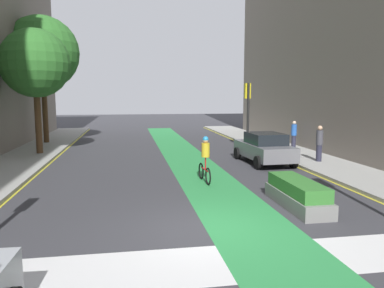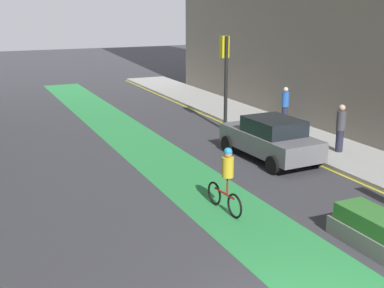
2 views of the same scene
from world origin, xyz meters
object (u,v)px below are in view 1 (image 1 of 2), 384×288
object	(u,v)px
traffic_signal_far_right	(248,103)
median_planter	(297,194)
pedestrian_sidewalk_right_a	(294,134)
cyclist_in_lane	(205,158)
pedestrian_sidewalk_right_b	(319,143)
car_grey_right_far	(264,148)
street_tree_far	(42,53)
street_tree_near	(35,64)

from	to	relation	value
traffic_signal_far_right	median_planter	world-z (taller)	traffic_signal_far_right
pedestrian_sidewalk_right_a	traffic_signal_far_right	bearing A→B (deg)	168.08
traffic_signal_far_right	median_planter	xyz separation A→B (m)	(-2.27, -12.00, -2.54)
traffic_signal_far_right	cyclist_in_lane	bearing A→B (deg)	-118.02
cyclist_in_lane	traffic_signal_far_right	bearing A→B (deg)	61.98
pedestrian_sidewalk_right_b	traffic_signal_far_right	bearing A→B (deg)	110.44
car_grey_right_far	pedestrian_sidewalk_right_b	world-z (taller)	pedestrian_sidewalk_right_b
cyclist_in_lane	car_grey_right_far	bearing A→B (deg)	43.43
pedestrian_sidewalk_right_a	street_tree_far	bearing A→B (deg)	160.98
street_tree_near	traffic_signal_far_right	bearing A→B (deg)	0.77
traffic_signal_far_right	cyclist_in_lane	xyz separation A→B (m)	(-4.44, -8.34, -1.97)
pedestrian_sidewalk_right_a	median_planter	world-z (taller)	pedestrian_sidewalk_right_a
car_grey_right_far	cyclist_in_lane	world-z (taller)	cyclist_in_lane
car_grey_right_far	street_tree_far	world-z (taller)	street_tree_far
street_tree_near	median_planter	distance (m)	16.34
street_tree_far	median_planter	size ratio (longest dim) A/B	2.88
traffic_signal_far_right	pedestrian_sidewalk_right_a	bearing A→B (deg)	-11.92
traffic_signal_far_right	street_tree_far	world-z (taller)	street_tree_far
cyclist_in_lane	pedestrian_sidewalk_right_b	xyz separation A→B (m)	(6.45, 2.94, 0.10)
street_tree_far	traffic_signal_far_right	bearing A→B (deg)	-20.51
traffic_signal_far_right	median_planter	distance (m)	12.47
cyclist_in_lane	street_tree_near	size ratio (longest dim) A/B	0.27
car_grey_right_far	cyclist_in_lane	bearing A→B (deg)	-136.57
street_tree_near	street_tree_far	size ratio (longest dim) A/B	0.80
pedestrian_sidewalk_right_a	street_tree_far	xyz separation A→B (m)	(-16.02, 5.52, 5.31)
traffic_signal_far_right	pedestrian_sidewalk_right_a	size ratio (longest dim) A/B	2.47
traffic_signal_far_right	cyclist_in_lane	size ratio (longest dim) A/B	2.26
street_tree_near	median_planter	size ratio (longest dim) A/B	2.31
car_grey_right_far	cyclist_in_lane	size ratio (longest dim) A/B	2.30
street_tree_far	median_planter	bearing A→B (deg)	-57.26
pedestrian_sidewalk_right_a	median_planter	bearing A→B (deg)	-114.32
traffic_signal_far_right	median_planter	size ratio (longest dim) A/B	1.39
median_planter	street_tree_near	bearing A→B (deg)	130.77
cyclist_in_lane	street_tree_near	xyz separation A→B (m)	(-8.03, 8.17, 4.23)
pedestrian_sidewalk_right_a	median_planter	size ratio (longest dim) A/B	0.56
cyclist_in_lane	median_planter	distance (m)	4.29
median_planter	car_grey_right_far	bearing A→B (deg)	77.28
pedestrian_sidewalk_right_a	median_planter	distance (m)	12.51
car_grey_right_far	pedestrian_sidewalk_right_a	size ratio (longest dim) A/B	2.52
car_grey_right_far	median_planter	size ratio (longest dim) A/B	1.41
street_tree_near	car_grey_right_far	bearing A→B (deg)	-21.10
pedestrian_sidewalk_right_b	median_planter	distance (m)	7.90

